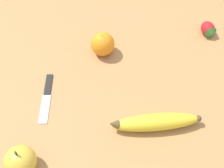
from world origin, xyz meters
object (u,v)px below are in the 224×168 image
orange (103,44)px  strawberry (208,29)px  banana (155,122)px  apple (20,161)px  paring_knife (47,96)px

orange → strawberry: size_ratio=1.05×
banana → strawberry: banana is taller
apple → orange: bearing=-19.0°
banana → paring_knife: bearing=-23.6°
strawberry → banana: bearing=-46.0°
orange → paring_knife: 0.21m
banana → paring_knife: 0.28m
banana → apple: size_ratio=2.92×
banana → strawberry: (0.34, -0.15, -0.00)m
apple → paring_knife: size_ratio=0.49×
strawberry → apple: (-0.48, 0.43, 0.01)m
strawberry → apple: 0.64m
apple → strawberry: bearing=-41.8°
banana → paring_knife: banana is taller
orange → strawberry: 0.32m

